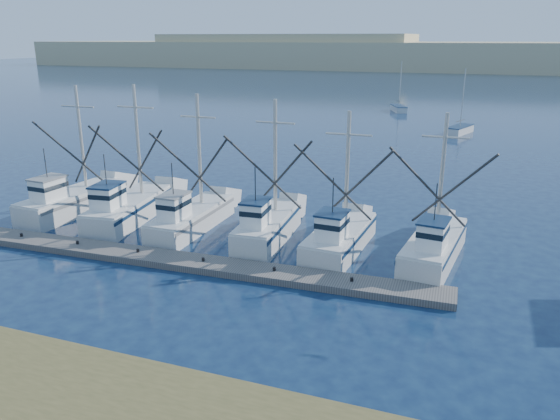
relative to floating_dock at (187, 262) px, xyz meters
The scene contains 6 objects.
ground 8.90m from the floating_dock, 39.81° to the right, with size 500.00×500.00×0.00m, color #0D1B3B.
floating_dock is the anchor object (origin of this frame).
dune_ridge 204.47m from the floating_dock, 88.08° to the left, with size 360.00×60.00×10.00m, color tan.
trawler_fleet 5.06m from the floating_dock, 97.68° to the left, with size 27.40×8.81×8.84m.
sailboat_near 50.60m from the floating_dock, 76.45° to the left, with size 3.32×5.61×8.10m.
sailboat_far 68.53m from the floating_dock, 88.89° to the left, with size 3.42×5.38×8.10m.
Camera 1 is at (7.19, -18.11, 11.74)m, focal length 35.00 mm.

